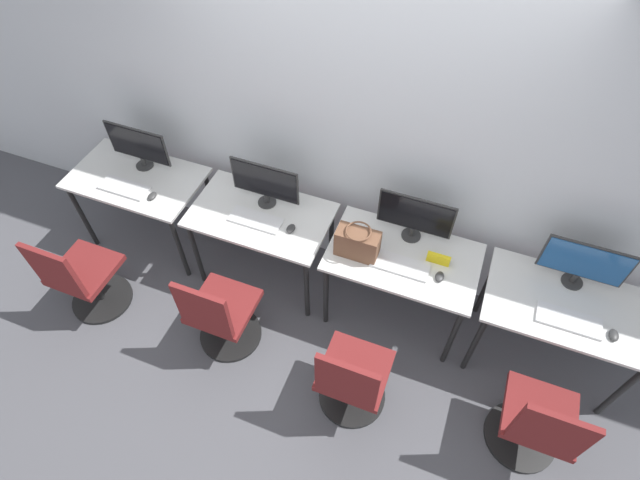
{
  "coord_description": "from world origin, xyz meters",
  "views": [
    {
      "loc": [
        0.77,
        -1.87,
        3.52
      ],
      "look_at": [
        0.0,
        0.13,
        0.9
      ],
      "focal_mm": 28.0,
      "sensor_mm": 36.0,
      "label": 1
    }
  ],
  "objects_px": {
    "office_chair_far_left": "(83,280)",
    "handbag": "(357,243)",
    "monitor_left": "(265,183)",
    "office_chair_far_right": "(536,426)",
    "mouse_right": "(440,277)",
    "mouse_left": "(291,229)",
    "mouse_far_left": "(152,196)",
    "monitor_right": "(415,216)",
    "mouse_far_right": "(614,335)",
    "keyboard_far_left": "(124,188)",
    "monitor_far_left": "(138,146)",
    "keyboard_right": "(400,265)",
    "office_chair_left": "(221,317)",
    "monitor_far_right": "(584,263)",
    "office_chair_right": "(352,382)",
    "keyboard_left": "(256,220)",
    "keyboard_far_right": "(569,320)"
  },
  "relations": [
    {
      "from": "mouse_far_left",
      "to": "office_chair_left",
      "type": "distance_m",
      "value": 1.09
    },
    {
      "from": "mouse_far_right",
      "to": "handbag",
      "type": "bearing_deg",
      "value": 178.44
    },
    {
      "from": "office_chair_far_left",
      "to": "monitor_left",
      "type": "bearing_deg",
      "value": 38.77
    },
    {
      "from": "office_chair_far_left",
      "to": "handbag",
      "type": "bearing_deg",
      "value": 20.03
    },
    {
      "from": "mouse_far_left",
      "to": "monitor_far_right",
      "type": "distance_m",
      "value": 3.09
    },
    {
      "from": "keyboard_right",
      "to": "office_chair_left",
      "type": "bearing_deg",
      "value": -151.06
    },
    {
      "from": "monitor_left",
      "to": "mouse_far_right",
      "type": "bearing_deg",
      "value": -6.09
    },
    {
      "from": "monitor_left",
      "to": "office_chair_far_right",
      "type": "distance_m",
      "value": 2.43
    },
    {
      "from": "office_chair_far_left",
      "to": "monitor_right",
      "type": "relative_size",
      "value": 1.67
    },
    {
      "from": "keyboard_far_left",
      "to": "office_chair_far_right",
      "type": "xyz_separation_m",
      "value": [
        3.31,
        -0.56,
        -0.39
      ]
    },
    {
      "from": "mouse_left",
      "to": "office_chair_right",
      "type": "xyz_separation_m",
      "value": [
        0.75,
        -0.77,
        -0.4
      ]
    },
    {
      "from": "office_chair_left",
      "to": "office_chair_right",
      "type": "xyz_separation_m",
      "value": [
        1.05,
        -0.12,
        0.0
      ]
    },
    {
      "from": "office_chair_left",
      "to": "office_chair_far_right",
      "type": "relative_size",
      "value": 1.0
    },
    {
      "from": "mouse_far_left",
      "to": "mouse_right",
      "type": "height_order",
      "value": "same"
    },
    {
      "from": "office_chair_far_left",
      "to": "keyboard_left",
      "type": "xyz_separation_m",
      "value": [
        1.16,
        0.73,
        0.39
      ]
    },
    {
      "from": "mouse_left",
      "to": "keyboard_right",
      "type": "relative_size",
      "value": 0.23
    },
    {
      "from": "monitor_far_left",
      "to": "monitor_far_right",
      "type": "xyz_separation_m",
      "value": [
        3.33,
        0.06,
        0.0
      ]
    },
    {
      "from": "mouse_far_left",
      "to": "keyboard_right",
      "type": "distance_m",
      "value": 1.96
    },
    {
      "from": "monitor_far_left",
      "to": "keyboard_far_right",
      "type": "relative_size",
      "value": 1.34
    },
    {
      "from": "keyboard_far_left",
      "to": "mouse_far_left",
      "type": "relative_size",
      "value": 4.42
    },
    {
      "from": "office_chair_far_left",
      "to": "keyboard_right",
      "type": "height_order",
      "value": "office_chair_far_left"
    },
    {
      "from": "mouse_left",
      "to": "mouse_far_right",
      "type": "height_order",
      "value": "same"
    },
    {
      "from": "mouse_left",
      "to": "monitor_far_left",
      "type": "bearing_deg",
      "value": 171.56
    },
    {
      "from": "mouse_left",
      "to": "handbag",
      "type": "relative_size",
      "value": 0.3
    },
    {
      "from": "monitor_left",
      "to": "mouse_left",
      "type": "relative_size",
      "value": 5.92
    },
    {
      "from": "keyboard_far_left",
      "to": "mouse_far_left",
      "type": "xyz_separation_m",
      "value": [
        0.26,
        -0.0,
        0.01
      ]
    },
    {
      "from": "mouse_left",
      "to": "mouse_far_right",
      "type": "relative_size",
      "value": 1.0
    },
    {
      "from": "mouse_left",
      "to": "monitor_far_right",
      "type": "relative_size",
      "value": 0.17
    },
    {
      "from": "keyboard_right",
      "to": "office_chair_far_right",
      "type": "xyz_separation_m",
      "value": [
        1.09,
        -0.61,
        -0.39
      ]
    },
    {
      "from": "mouse_right",
      "to": "handbag",
      "type": "bearing_deg",
      "value": -179.98
    },
    {
      "from": "mouse_left",
      "to": "mouse_far_right",
      "type": "xyz_separation_m",
      "value": [
        2.2,
        -0.08,
        0.0
      ]
    },
    {
      "from": "monitor_left",
      "to": "office_chair_far_right",
      "type": "bearing_deg",
      "value": -20.56
    },
    {
      "from": "monitor_left",
      "to": "mouse_right",
      "type": "xyz_separation_m",
      "value": [
        1.38,
        -0.22,
        -0.19
      ]
    },
    {
      "from": "keyboard_left",
      "to": "mouse_right",
      "type": "height_order",
      "value": "mouse_right"
    },
    {
      "from": "office_chair_right",
      "to": "mouse_far_right",
      "type": "height_order",
      "value": "office_chair_right"
    },
    {
      "from": "monitor_left",
      "to": "keyboard_far_right",
      "type": "relative_size",
      "value": 1.34
    },
    {
      "from": "office_chair_left",
      "to": "keyboard_right",
      "type": "height_order",
      "value": "office_chair_left"
    },
    {
      "from": "office_chair_left",
      "to": "monitor_far_right",
      "type": "relative_size",
      "value": 1.67
    },
    {
      "from": "monitor_far_left",
      "to": "monitor_right",
      "type": "distance_m",
      "value": 2.22
    },
    {
      "from": "office_chair_far_left",
      "to": "mouse_left",
      "type": "distance_m",
      "value": 1.67
    },
    {
      "from": "monitor_right",
      "to": "keyboard_right",
      "type": "relative_size",
      "value": 1.34
    },
    {
      "from": "keyboard_left",
      "to": "office_chair_right",
      "type": "bearing_deg",
      "value": -36.48
    },
    {
      "from": "office_chair_left",
      "to": "handbag",
      "type": "distance_m",
      "value": 1.13
    },
    {
      "from": "mouse_far_right",
      "to": "office_chair_right",
      "type": "bearing_deg",
      "value": -154.31
    },
    {
      "from": "mouse_left",
      "to": "keyboard_right",
      "type": "bearing_deg",
      "value": -1.9
    },
    {
      "from": "monitor_right",
      "to": "mouse_right",
      "type": "bearing_deg",
      "value": -47.24
    },
    {
      "from": "office_chair_far_left",
      "to": "monitor_far_right",
      "type": "xyz_separation_m",
      "value": [
        3.38,
        1.0,
        0.59
      ]
    },
    {
      "from": "mouse_far_left",
      "to": "handbag",
      "type": "distance_m",
      "value": 1.65
    },
    {
      "from": "monitor_left",
      "to": "office_chair_right",
      "type": "height_order",
      "value": "monitor_left"
    },
    {
      "from": "monitor_far_left",
      "to": "monitor_right",
      "type": "xyz_separation_m",
      "value": [
        2.22,
        0.06,
        0.0
      ]
    }
  ]
}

